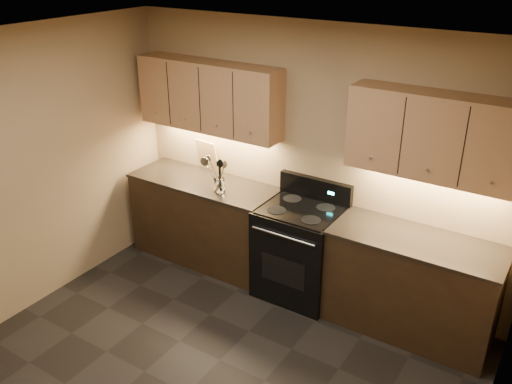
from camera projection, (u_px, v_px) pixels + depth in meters
ceiling at (163, 58)px, 3.14m from camera, size 4.00×4.00×0.00m
wall_back at (311, 160)px, 5.22m from camera, size 4.00×0.04×2.60m
wall_right at (484, 363)px, 2.71m from camera, size 0.04×4.00×2.60m
counter_left at (205, 220)px, 5.87m from camera, size 1.62×0.62×0.93m
counter_right at (411, 285)px, 4.76m from camera, size 1.46×0.62×0.93m
stove at (300, 250)px, 5.28m from camera, size 0.76×0.68×1.14m
upper_cab_left at (209, 96)px, 5.43m from camera, size 1.60×0.30×0.70m
upper_cab_right at (437, 137)px, 4.31m from camera, size 1.44×0.30×0.70m
outlet_plate at (204, 152)px, 5.92m from camera, size 0.08×0.01×0.12m
utensil_crock at (220, 186)px, 5.41m from camera, size 0.15×0.15×0.14m
cutting_board at (207, 156)px, 5.87m from camera, size 0.28×0.11×0.34m
wooden_spoon at (217, 174)px, 5.38m from camera, size 0.15×0.08×0.33m
black_spoon at (220, 174)px, 5.38m from camera, size 0.11×0.10×0.35m
black_turner at (220, 176)px, 5.35m from camera, size 0.14×0.13×0.33m
steel_spatula at (221, 172)px, 5.35m from camera, size 0.21×0.16×0.41m
steel_skimmer at (220, 175)px, 5.33m from camera, size 0.27×0.13×0.36m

